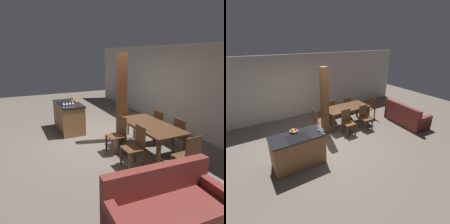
# 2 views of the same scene
# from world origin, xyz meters

# --- Properties ---
(ground_plane) EXTENTS (16.00, 16.00, 0.00)m
(ground_plane) POSITION_xyz_m (0.00, 0.00, 0.00)
(ground_plane) COLOR #665B51
(wall_back) EXTENTS (11.20, 0.08, 2.70)m
(wall_back) POSITION_xyz_m (0.00, 2.78, 1.35)
(wall_back) COLOR beige
(wall_back) RESTS_ON ground_plane
(kitchen_island) EXTENTS (1.42, 0.72, 0.92)m
(kitchen_island) POSITION_xyz_m (-1.12, -0.52, 0.46)
(kitchen_island) COLOR olive
(kitchen_island) RESTS_ON ground_plane
(fruit_bowl) EXTENTS (0.23, 0.23, 0.10)m
(fruit_bowl) POSITION_xyz_m (-1.12, -0.30, 0.95)
(fruit_bowl) COLOR #99704C
(fruit_bowl) RESTS_ON kitchen_island
(wine_glass_near) EXTENTS (0.07, 0.07, 0.17)m
(wine_glass_near) POSITION_xyz_m (-0.49, -0.80, 1.04)
(wine_glass_near) COLOR silver
(wine_glass_near) RESTS_ON kitchen_island
(wine_glass_middle) EXTENTS (0.07, 0.07, 0.17)m
(wine_glass_middle) POSITION_xyz_m (-0.49, -0.71, 1.04)
(wine_glass_middle) COLOR silver
(wine_glass_middle) RESTS_ON kitchen_island
(wine_glass_far) EXTENTS (0.07, 0.07, 0.17)m
(wine_glass_far) POSITION_xyz_m (-0.49, -0.62, 1.04)
(wine_glass_far) COLOR silver
(wine_glass_far) RESTS_ON kitchen_island
(wine_glass_end) EXTENTS (0.07, 0.07, 0.17)m
(wine_glass_end) POSITION_xyz_m (-0.49, -0.53, 1.04)
(wine_glass_end) COLOR silver
(wine_glass_end) RESTS_ON kitchen_island
(dining_table) EXTENTS (1.79, 0.87, 0.76)m
(dining_table) POSITION_xyz_m (1.41, 0.84, 0.66)
(dining_table) COLOR #51331E
(dining_table) RESTS_ON ground_plane
(dining_chair_near_left) EXTENTS (0.40, 0.40, 0.93)m
(dining_chair_near_left) POSITION_xyz_m (1.00, 0.19, 0.49)
(dining_chair_near_left) COLOR brown
(dining_chair_near_left) RESTS_ON ground_plane
(dining_chair_near_right) EXTENTS (0.40, 0.40, 0.93)m
(dining_chair_near_right) POSITION_xyz_m (1.81, 0.19, 0.49)
(dining_chair_near_right) COLOR brown
(dining_chair_near_right) RESTS_ON ground_plane
(dining_chair_far_left) EXTENTS (0.40, 0.40, 0.93)m
(dining_chair_far_left) POSITION_xyz_m (1.00, 1.50, 0.49)
(dining_chair_far_left) COLOR brown
(dining_chair_far_left) RESTS_ON ground_plane
(dining_chair_far_right) EXTENTS (0.40, 0.40, 0.93)m
(dining_chair_far_right) POSITION_xyz_m (1.81, 1.50, 0.49)
(dining_chair_far_right) COLOR brown
(dining_chair_far_right) RESTS_ON ground_plane
(dining_chair_head_end) EXTENTS (0.40, 0.40, 0.93)m
(dining_chair_head_end) POSITION_xyz_m (0.14, 0.84, 0.49)
(dining_chair_head_end) COLOR brown
(dining_chair_head_end) RESTS_ON ground_plane
(dining_chair_foot_end) EXTENTS (0.40, 0.40, 0.93)m
(dining_chair_foot_end) POSITION_xyz_m (2.68, 0.84, 0.49)
(dining_chair_foot_end) COLOR brown
(dining_chair_foot_end) RESTS_ON ground_plane
(couch) EXTENTS (0.91, 1.79, 0.87)m
(couch) POSITION_xyz_m (3.56, -0.35, 0.29)
(couch) COLOR maroon
(couch) RESTS_ON ground_plane
(timber_post) EXTENTS (0.22, 0.22, 2.44)m
(timber_post) POSITION_xyz_m (0.32, 0.63, 1.22)
(timber_post) COLOR brown
(timber_post) RESTS_ON ground_plane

